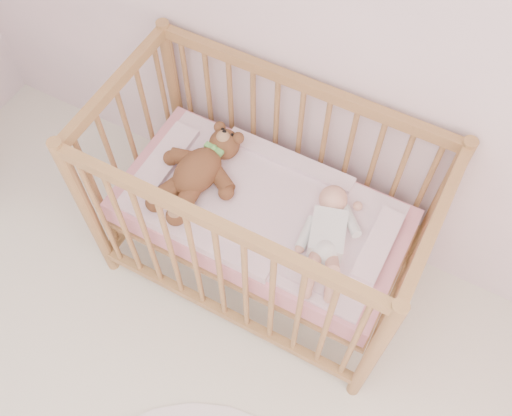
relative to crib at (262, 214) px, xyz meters
The scene contains 6 objects.
wall_back 0.95m from the crib, 69.55° to the left, with size 4.00×0.02×2.70m, color silver.
crib is the anchor object (origin of this frame).
mattress 0.01m from the crib, behind, with size 1.22×0.62×0.13m, color pink.
blanket 0.06m from the crib, behind, with size 1.10×0.58×0.06m, color #F1A6BD, non-canonical shape.
baby 0.33m from the crib, ahead, with size 0.25×0.53×0.13m, color silver, non-canonical shape.
teddy_bear 0.33m from the crib, behind, with size 0.38×0.54×0.15m, color brown, non-canonical shape.
Camera 1 is at (0.42, 0.49, 2.60)m, focal length 40.00 mm.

